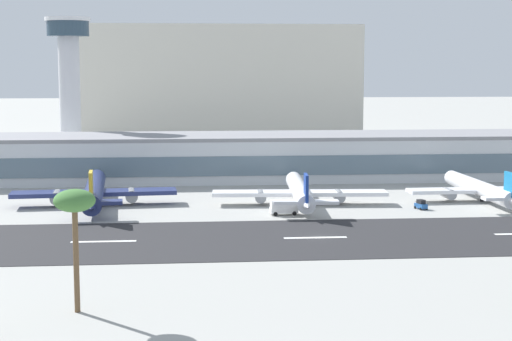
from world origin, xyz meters
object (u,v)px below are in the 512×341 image
Objects in this scene: control_tower at (69,76)px; airliner_gold_tail_gate_0 at (94,192)px; terminal_building at (277,156)px; service_box_truck_0 at (284,207)px; distant_hotel_block at (216,84)px; service_baggage_tug_1 at (421,205)px; airliner_navy_tail_gate_1 at (300,192)px; airliner_blue_tail_gate_2 at (481,189)px; palm_tree_2 at (75,205)px.

control_tower is 75.69m from airliner_gold_tail_gate_0.
terminal_building is 35.45× the size of service_box_truck_0.
distant_hotel_block is at bearing 62.18° from control_tower.
airliner_gold_tail_gate_0 reaches higher than service_baggage_tug_1.
airliner_navy_tail_gate_1 is (13.29, -165.14, -21.76)m from distant_hotel_block.
service_baggage_tug_1 is (-17.56, -9.48, -1.84)m from airliner_blue_tail_gate_2.
service_box_truck_0 is at bearing -56.04° from control_tower.
palm_tree_2 is at bearing -123.78° from service_box_truck_0.
airliner_blue_tail_gate_2 reaches higher than service_baggage_tug_1.
control_tower is at bearing 54.79° from airliner_blue_tail_gate_2.
airliner_blue_tail_gate_2 is (106.38, -70.82, -26.39)m from control_tower.
airliner_blue_tail_gate_2 is (44.25, -44.59, -3.53)m from terminal_building.
terminal_building is at bearing 43.22° from airliner_blue_tail_gate_2.
airliner_gold_tail_gate_0 is (-34.39, -162.35, -21.45)m from distant_hotel_block.
distant_hotel_block is 179.16m from service_baggage_tug_1.
airliner_navy_tail_gate_1 is 44.17m from airliner_blue_tail_gate_2.
control_tower is 130.49m from airliner_blue_tail_gate_2.
airliner_gold_tail_gate_0 is at bearing 87.68° from airliner_blue_tail_gate_2.
distant_hotel_block reaches higher than palm_tree_2.
airliner_blue_tail_gate_2 is at bearing -70.65° from distant_hotel_block.
palm_tree_2 is at bearing -179.80° from airliner_gold_tail_gate_0.
airliner_blue_tail_gate_2 is (57.43, -163.56, -21.89)m from distant_hotel_block.
airliner_blue_tail_gate_2 is 51.30m from service_box_truck_0.
service_box_truck_0 is at bearing 160.27° from airliner_navy_tail_gate_1.
terminal_building is at bearing -170.77° from service_baggage_tug_1.
airliner_blue_tail_gate_2 is at bearing 101.33° from service_baggage_tug_1.
distant_hotel_block is (-13.18, 118.98, 18.35)m from terminal_building.
airliner_navy_tail_gate_1 reaches higher than service_box_truck_0.
terminal_building is 58.78m from service_box_truck_0.
service_box_truck_0 is 32.13m from service_baggage_tug_1.
service_baggage_tug_1 is at bearing -63.73° from terminal_building.
airliner_blue_tail_gate_2 is at bearing -95.23° from airliner_gold_tail_gate_0.
terminal_building is 4.87× the size of airliner_navy_tail_gate_1.
airliner_navy_tail_gate_1 is at bearing -85.40° from distant_hotel_block.
palm_tree_2 reaches higher than airliner_blue_tail_gate_2.
distant_hotel_block is at bearing 83.58° from palm_tree_2.
terminal_building reaches higher than airliner_navy_tail_gate_1.
terminal_building reaches higher than airliner_gold_tail_gate_0.
service_box_truck_0 is 1.76× the size of service_baggage_tug_1.
palm_tree_2 is (-40.78, -126.43, 7.83)m from terminal_building.
service_box_truck_0 is (8.03, -177.34, -22.98)m from distant_hotel_block.
service_baggage_tug_1 is at bearing 1.54° from service_box_truck_0.
airliner_gold_tail_gate_0 is 14.13× the size of service_baggage_tug_1.
distant_hotel_block reaches higher than terminal_building.
service_box_truck_0 is (-5.15, -58.37, -4.63)m from terminal_building.
distant_hotel_block is 247.18m from palm_tree_2.
control_tower is at bearing -117.82° from distant_hotel_block.
service_box_truck_0 is (56.98, -84.60, -27.48)m from control_tower.
palm_tree_2 is (-85.03, -81.85, 11.36)m from airliner_blue_tail_gate_2.
distant_hotel_block is at bearing 86.45° from service_box_truck_0.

